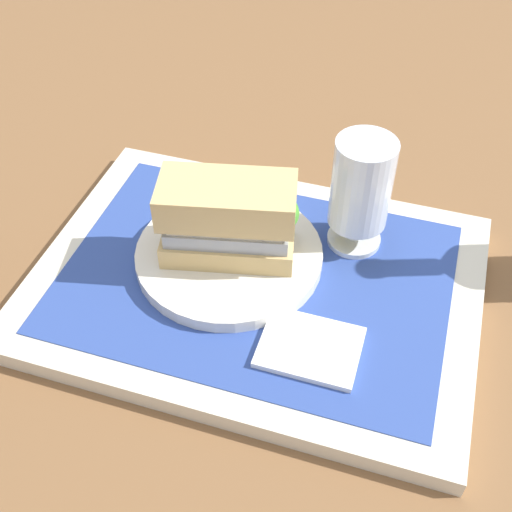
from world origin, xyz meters
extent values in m
plane|color=brown|center=(0.00, 0.00, 0.00)|extent=(3.00, 3.00, 0.00)
cube|color=beige|center=(0.00, 0.00, 0.01)|extent=(0.44, 0.32, 0.02)
cube|color=#2D4793|center=(0.00, 0.00, 0.02)|extent=(0.38, 0.27, 0.00)
cylinder|color=silver|center=(-0.03, 0.01, 0.03)|extent=(0.19, 0.19, 0.01)
cube|color=tan|center=(-0.03, 0.01, 0.05)|extent=(0.14, 0.09, 0.02)
cube|color=#9EA3A8|center=(-0.03, 0.01, 0.07)|extent=(0.13, 0.08, 0.02)
cube|color=silver|center=(-0.03, 0.01, 0.08)|extent=(0.12, 0.07, 0.01)
sphere|color=#47932D|center=(0.02, 0.02, 0.09)|extent=(0.04, 0.04, 0.04)
cube|color=tan|center=(-0.03, 0.01, 0.10)|extent=(0.14, 0.09, 0.04)
cylinder|color=silver|center=(0.08, 0.08, 0.02)|extent=(0.06, 0.06, 0.01)
cylinder|color=silver|center=(0.08, 0.08, 0.04)|extent=(0.01, 0.01, 0.02)
cylinder|color=silver|center=(0.08, 0.08, 0.10)|extent=(0.06, 0.06, 0.09)
cylinder|color=gold|center=(0.08, 0.08, 0.08)|extent=(0.06, 0.06, 0.05)
cylinder|color=white|center=(0.08, 0.08, 0.10)|extent=(0.05, 0.05, 0.01)
cube|color=white|center=(0.07, -0.07, 0.02)|extent=(0.09, 0.07, 0.01)
camera|label=1|loc=(0.13, -0.43, 0.50)|focal=45.91mm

